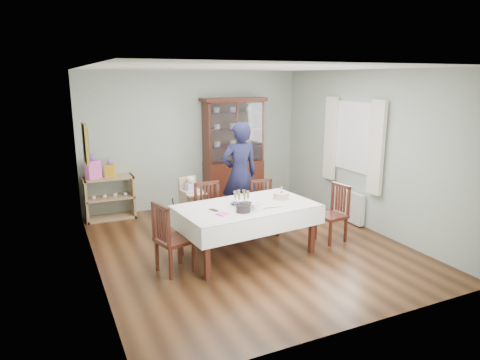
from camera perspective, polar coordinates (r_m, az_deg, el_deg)
floor at (r=6.78m, az=1.14°, el=-8.74°), size 5.00×5.00×0.00m
room_shell at (r=6.81m, az=-0.76°, el=6.23°), size 5.00×5.00×5.00m
dining_table at (r=6.34m, az=0.86°, el=-6.64°), size 2.11×1.34×0.76m
china_cabinet at (r=8.76m, az=-0.89°, el=4.02°), size 1.30×0.48×2.18m
sideboard at (r=8.27m, az=-16.97°, el=-2.28°), size 0.90×0.38×0.80m
picture_frame at (r=6.52m, az=-19.93°, el=4.61°), size 0.04×0.48×0.58m
window at (r=7.82m, az=15.07°, el=5.57°), size 0.04×1.02×1.22m
curtain_left at (r=7.33m, az=17.74°, el=4.10°), size 0.07×0.30×1.55m
curtain_right at (r=8.27m, az=11.96°, el=5.46°), size 0.07×0.30×1.55m
radiator at (r=8.04m, az=14.19°, el=-3.30°), size 0.10×0.80×0.55m
chair_far_left at (r=6.77m, az=-3.85°, el=-6.19°), size 0.43×0.43×0.97m
chair_far_right at (r=7.20m, az=3.27°, el=-5.15°), size 0.44×0.44×0.90m
chair_end_left at (r=5.89m, az=-8.81°, el=-9.41°), size 0.54×0.54×0.98m
chair_end_right at (r=7.05m, az=12.10°, el=-5.80°), size 0.46×0.46×0.91m
woman at (r=7.47m, az=-0.05°, el=0.77°), size 0.68×0.46×1.84m
high_chair at (r=7.34m, az=-6.51°, el=-3.96°), size 0.50×0.50×0.96m
champagne_tray at (r=6.23m, az=0.22°, el=-2.76°), size 0.33×0.33×0.20m
birthday_cake at (r=6.54m, az=5.53°, el=-2.14°), size 0.28×0.28×0.19m
plate_stack_dark at (r=5.91m, az=0.43°, el=-3.80°), size 0.26×0.26×0.10m
plate_stack_white at (r=6.03m, az=2.34°, el=-3.56°), size 0.25×0.25×0.08m
napkin_stack at (r=5.80m, az=-2.33°, el=-4.56°), size 0.18×0.18×0.02m
cutlery at (r=5.97m, az=-3.83°, el=-4.08°), size 0.14×0.18×0.01m
cake_knife at (r=6.11m, az=4.33°, el=-3.69°), size 0.28×0.05×0.01m
gift_bag_pink at (r=8.09m, az=-19.00°, el=1.58°), size 0.28×0.23×0.45m
gift_bag_orange at (r=8.13m, az=-16.93°, el=1.43°), size 0.21×0.18×0.33m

